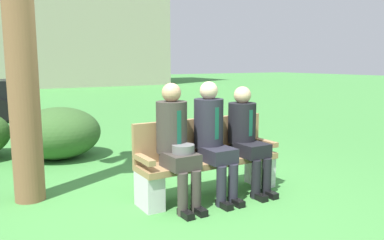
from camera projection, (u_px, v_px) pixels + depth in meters
name	position (u px, v px, depth m)	size (l,w,h in m)	color
ground_plane	(187.00, 205.00, 4.20)	(80.00, 80.00, 0.00)	#3F833B
park_bench	(207.00, 160.00, 4.50)	(1.75, 0.44, 0.90)	#99754C
seated_man_left	(176.00, 139.00, 4.10)	(0.34, 0.72, 1.34)	#38332D
seated_man_middle	(213.00, 134.00, 4.35)	(0.34, 0.72, 1.34)	#23232D
seated_man_right	(246.00, 133.00, 4.60)	(0.34, 0.72, 1.27)	black
shrub_near_bench	(59.00, 133.00, 6.19)	(1.34, 1.23, 0.84)	#345A28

